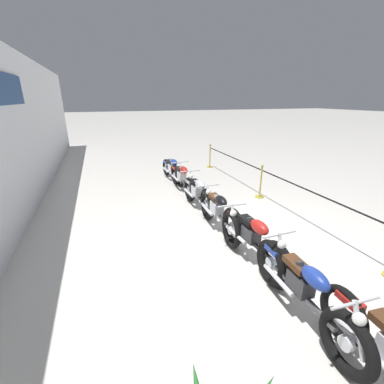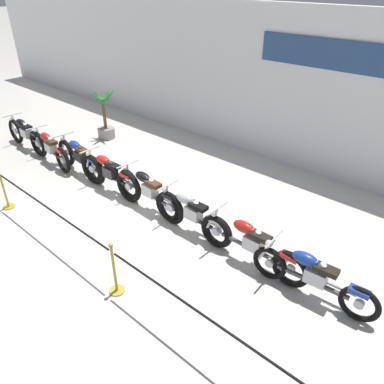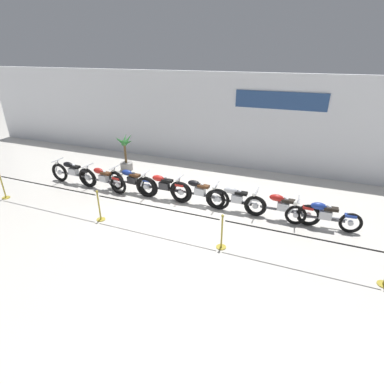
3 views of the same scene
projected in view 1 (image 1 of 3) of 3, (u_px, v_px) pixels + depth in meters
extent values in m
plane|color=silver|center=(257.00, 237.00, 5.78)|extent=(120.00, 120.00, 0.00)
torus|color=black|center=(342.00, 314.00, 3.26)|extent=(0.74, 0.17, 0.73)
cylinder|color=silver|center=(342.00, 314.00, 3.26)|extent=(0.18, 0.10, 0.18)
cylinder|color=silver|center=(359.00, 342.00, 2.87)|extent=(0.70, 0.13, 0.07)
cube|color=#B21E19|center=(350.00, 300.00, 3.12)|extent=(0.33, 0.19, 0.08)
torus|color=black|center=(346.00, 343.00, 2.85)|extent=(0.78, 0.18, 0.77)
torus|color=black|center=(271.00, 262.00, 4.25)|extent=(0.78, 0.18, 0.77)
cylinder|color=silver|center=(346.00, 343.00, 2.85)|extent=(0.18, 0.09, 0.18)
cylinder|color=silver|center=(271.00, 262.00, 4.25)|extent=(0.18, 0.09, 0.18)
cylinder|color=silver|center=(359.00, 331.00, 2.67)|extent=(0.31, 0.08, 0.59)
cube|color=#2D2D30|center=(300.00, 283.00, 3.54)|extent=(0.37, 0.24, 0.26)
cylinder|color=#2D2D30|center=(304.00, 273.00, 3.44)|extent=(0.19, 0.12, 0.24)
cylinder|color=#2D2D30|center=(300.00, 269.00, 3.51)|extent=(0.19, 0.12, 0.24)
cylinder|color=silver|center=(278.00, 279.00, 3.83)|extent=(0.70, 0.12, 0.07)
cube|color=#47474C|center=(301.00, 294.00, 3.54)|extent=(1.24, 0.14, 0.06)
ellipsoid|color=navy|center=(315.00, 278.00, 3.24)|extent=(0.47, 0.25, 0.22)
cube|color=#4C2D19|center=(297.00, 264.00, 3.58)|extent=(0.41, 0.23, 0.09)
cube|color=navy|center=(274.00, 250.00, 4.11)|extent=(0.33, 0.18, 0.08)
cylinder|color=silver|center=(356.00, 303.00, 2.68)|extent=(0.08, 0.62, 0.04)
sphere|color=silver|center=(359.00, 319.00, 2.66)|extent=(0.14, 0.14, 0.14)
torus|color=black|center=(276.00, 265.00, 4.16)|extent=(0.81, 0.16, 0.81)
torus|color=black|center=(233.00, 226.00, 5.42)|extent=(0.81, 0.16, 0.81)
cylinder|color=silver|center=(276.00, 265.00, 4.16)|extent=(0.19, 0.08, 0.19)
cylinder|color=silver|center=(233.00, 226.00, 5.42)|extent=(0.19, 0.08, 0.19)
cylinder|color=silver|center=(282.00, 253.00, 3.98)|extent=(0.30, 0.06, 0.59)
cube|color=#2D2D30|center=(251.00, 234.00, 4.78)|extent=(0.37, 0.23, 0.26)
cylinder|color=#2D2D30|center=(253.00, 226.00, 4.67)|extent=(0.18, 0.11, 0.24)
cylinder|color=#2D2D30|center=(251.00, 224.00, 4.74)|extent=(0.18, 0.11, 0.24)
cylinder|color=silver|center=(236.00, 235.00, 5.04)|extent=(0.70, 0.09, 0.07)
cube|color=black|center=(252.00, 242.00, 4.78)|extent=(1.14, 0.09, 0.06)
ellipsoid|color=#B21E19|center=(259.00, 227.00, 4.49)|extent=(0.47, 0.23, 0.22)
cube|color=black|center=(248.00, 221.00, 4.82)|extent=(0.40, 0.21, 0.09)
cube|color=#B21E19|center=(235.00, 215.00, 5.27)|extent=(0.32, 0.17, 0.08)
cylinder|color=silver|center=(280.00, 234.00, 3.99)|extent=(0.05, 0.62, 0.04)
sphere|color=silver|center=(282.00, 245.00, 3.97)|extent=(0.14, 0.14, 0.14)
torus|color=black|center=(231.00, 230.00, 5.29)|extent=(0.78, 0.15, 0.77)
torus|color=black|center=(206.00, 203.00, 6.65)|extent=(0.78, 0.15, 0.77)
cylinder|color=silver|center=(231.00, 230.00, 5.29)|extent=(0.19, 0.09, 0.18)
cylinder|color=silver|center=(206.00, 203.00, 6.65)|extent=(0.19, 0.09, 0.18)
cylinder|color=silver|center=(234.00, 220.00, 5.11)|extent=(0.31, 0.07, 0.59)
cube|color=silver|center=(217.00, 208.00, 5.96)|extent=(0.37, 0.24, 0.26)
cylinder|color=silver|center=(218.00, 201.00, 5.86)|extent=(0.18, 0.12, 0.24)
cylinder|color=silver|center=(216.00, 199.00, 5.93)|extent=(0.18, 0.12, 0.24)
cylinder|color=silver|center=(207.00, 209.00, 6.24)|extent=(0.70, 0.11, 0.07)
cube|color=#47474C|center=(217.00, 214.00, 5.96)|extent=(1.21, 0.12, 0.06)
ellipsoid|color=black|center=(221.00, 201.00, 5.66)|extent=(0.47, 0.24, 0.22)
cube|color=#4C2D19|center=(215.00, 197.00, 6.00)|extent=(0.41, 0.22, 0.09)
cube|color=black|center=(207.00, 194.00, 6.51)|extent=(0.33, 0.18, 0.08)
cylinder|color=silver|center=(232.00, 205.00, 5.12)|extent=(0.07, 0.62, 0.04)
sphere|color=silver|center=(233.00, 213.00, 5.09)|extent=(0.14, 0.14, 0.14)
torus|color=black|center=(207.00, 206.00, 6.54)|extent=(0.71, 0.12, 0.70)
torus|color=black|center=(189.00, 189.00, 7.78)|extent=(0.71, 0.12, 0.70)
cylinder|color=silver|center=(207.00, 206.00, 6.54)|extent=(0.16, 0.08, 0.16)
cylinder|color=silver|center=(189.00, 189.00, 7.78)|extent=(0.16, 0.08, 0.16)
cylinder|color=silver|center=(209.00, 197.00, 6.36)|extent=(0.30, 0.06, 0.59)
cube|color=silver|center=(197.00, 191.00, 7.15)|extent=(0.36, 0.22, 0.26)
cylinder|color=silver|center=(197.00, 185.00, 7.04)|extent=(0.18, 0.11, 0.24)
cylinder|color=silver|center=(196.00, 184.00, 7.11)|extent=(0.18, 0.11, 0.24)
cylinder|color=silver|center=(189.00, 193.00, 7.42)|extent=(0.70, 0.07, 0.07)
cube|color=black|center=(197.00, 196.00, 7.15)|extent=(1.12, 0.07, 0.06)
ellipsoid|color=#B7BABF|center=(200.00, 185.00, 6.85)|extent=(0.46, 0.22, 0.22)
cube|color=black|center=(195.00, 182.00, 7.19)|extent=(0.40, 0.20, 0.09)
cube|color=#B7BABF|center=(190.00, 182.00, 7.65)|extent=(0.32, 0.16, 0.08)
cylinder|color=silver|center=(207.00, 186.00, 6.37)|extent=(0.04, 0.62, 0.04)
sphere|color=silver|center=(209.00, 192.00, 6.35)|extent=(0.14, 0.14, 0.14)
torus|color=black|center=(190.00, 189.00, 7.76)|extent=(0.73, 0.13, 0.73)
torus|color=black|center=(175.00, 174.00, 9.23)|extent=(0.73, 0.13, 0.73)
cylinder|color=silver|center=(190.00, 189.00, 7.76)|extent=(0.17, 0.08, 0.17)
cylinder|color=silver|center=(175.00, 174.00, 9.23)|extent=(0.17, 0.08, 0.17)
cylinder|color=silver|center=(191.00, 181.00, 7.58)|extent=(0.30, 0.06, 0.59)
cube|color=silver|center=(182.00, 176.00, 8.48)|extent=(0.36, 0.22, 0.26)
cylinder|color=silver|center=(182.00, 170.00, 8.38)|extent=(0.18, 0.11, 0.24)
cylinder|color=silver|center=(181.00, 170.00, 8.45)|extent=(0.18, 0.11, 0.24)
cylinder|color=silver|center=(175.00, 178.00, 8.75)|extent=(0.70, 0.07, 0.07)
cube|color=#47474C|center=(182.00, 180.00, 8.49)|extent=(1.33, 0.06, 0.06)
ellipsoid|color=#B21E19|center=(184.00, 170.00, 8.19)|extent=(0.46, 0.22, 0.22)
cube|color=black|center=(180.00, 169.00, 8.52)|extent=(0.40, 0.20, 0.09)
cube|color=#B21E19|center=(175.00, 168.00, 9.10)|extent=(0.32, 0.16, 0.08)
cylinder|color=silver|center=(190.00, 171.00, 7.59)|extent=(0.04, 0.62, 0.04)
sphere|color=silver|center=(191.00, 176.00, 7.56)|extent=(0.14, 0.14, 0.14)
torus|color=black|center=(180.00, 178.00, 8.93)|extent=(0.67, 0.14, 0.66)
torus|color=black|center=(166.00, 167.00, 10.28)|extent=(0.67, 0.14, 0.66)
cylinder|color=silver|center=(180.00, 178.00, 8.93)|extent=(0.16, 0.09, 0.16)
cylinder|color=silver|center=(166.00, 167.00, 10.28)|extent=(0.16, 0.09, 0.16)
cylinder|color=silver|center=(181.00, 171.00, 8.76)|extent=(0.31, 0.08, 0.59)
cube|color=silver|center=(172.00, 168.00, 9.60)|extent=(0.37, 0.24, 0.26)
cylinder|color=silver|center=(172.00, 163.00, 9.49)|extent=(0.19, 0.12, 0.24)
cylinder|color=silver|center=(172.00, 162.00, 9.56)|extent=(0.19, 0.12, 0.24)
cylinder|color=silver|center=(166.00, 170.00, 9.85)|extent=(0.70, 0.12, 0.07)
cube|color=#47474C|center=(173.00, 172.00, 9.60)|extent=(1.26, 0.15, 0.06)
ellipsoid|color=navy|center=(174.00, 162.00, 9.31)|extent=(0.47, 0.25, 0.22)
cube|color=black|center=(171.00, 161.00, 9.63)|extent=(0.41, 0.23, 0.09)
cube|color=navy|center=(166.00, 162.00, 10.16)|extent=(0.33, 0.18, 0.08)
cylinder|color=silver|center=(180.00, 162.00, 8.76)|extent=(0.08, 0.62, 0.04)
sphere|color=silver|center=(180.00, 167.00, 8.74)|extent=(0.14, 0.14, 0.14)
cylinder|color=black|center=(312.00, 192.00, 6.00)|extent=(3.92, 0.04, 0.04)
cylinder|color=black|center=(231.00, 157.00, 9.57)|extent=(3.82, 0.04, 0.04)
cylinder|color=gold|center=(259.00, 197.00, 8.11)|extent=(0.28, 0.28, 0.03)
cylinder|color=gold|center=(261.00, 182.00, 7.94)|extent=(0.05, 0.05, 0.95)
sphere|color=gold|center=(262.00, 166.00, 7.76)|extent=(0.08, 0.08, 0.08)
cylinder|color=gold|center=(210.00, 167.00, 11.62)|extent=(0.28, 0.28, 0.03)
cylinder|color=gold|center=(210.00, 156.00, 11.45)|extent=(0.05, 0.05, 0.95)
sphere|color=gold|center=(210.00, 145.00, 11.28)|extent=(0.08, 0.08, 0.08)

